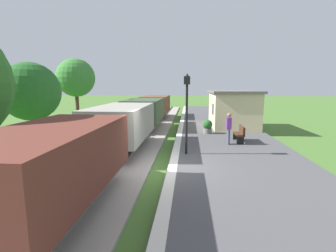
{
  "coord_description": "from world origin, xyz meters",
  "views": [
    {
      "loc": [
        1.01,
        -9.46,
        3.38
      ],
      "look_at": [
        0.06,
        1.79,
        1.57
      ],
      "focal_mm": 26.65,
      "sensor_mm": 36.0,
      "label": 1
    }
  ],
  "objects_px": {
    "freight_train": "(136,117)",
    "bench_down_platform": "(219,114)",
    "station_hut": "(232,108)",
    "potted_planter": "(208,126)",
    "tree_trackside_far": "(76,78)",
    "bench_near_hut": "(240,134)",
    "person_waiting": "(229,127)",
    "lamp_post_near": "(187,99)",
    "tree_trackside_mid": "(30,92)"
  },
  "relations": [
    {
      "from": "bench_down_platform",
      "to": "potted_planter",
      "type": "xyz_separation_m",
      "value": [
        -1.63,
        -7.5,
        0.0
      ]
    },
    {
      "from": "station_hut",
      "to": "potted_planter",
      "type": "relative_size",
      "value": 6.33
    },
    {
      "from": "freight_train",
      "to": "person_waiting",
      "type": "height_order",
      "value": "freight_train"
    },
    {
      "from": "lamp_post_near",
      "to": "tree_trackside_far",
      "type": "relative_size",
      "value": 0.67
    },
    {
      "from": "station_hut",
      "to": "bench_down_platform",
      "type": "bearing_deg",
      "value": 96.94
    },
    {
      "from": "potted_planter",
      "to": "tree_trackside_far",
      "type": "bearing_deg",
      "value": 166.39
    },
    {
      "from": "person_waiting",
      "to": "station_hut",
      "type": "bearing_deg",
      "value": -100.3
    },
    {
      "from": "tree_trackside_far",
      "to": "lamp_post_near",
      "type": "bearing_deg",
      "value": -41.42
    },
    {
      "from": "freight_train",
      "to": "lamp_post_near",
      "type": "relative_size",
      "value": 7.03
    },
    {
      "from": "freight_train",
      "to": "tree_trackside_far",
      "type": "height_order",
      "value": "tree_trackside_far"
    },
    {
      "from": "person_waiting",
      "to": "tree_trackside_far",
      "type": "height_order",
      "value": "tree_trackside_far"
    },
    {
      "from": "station_hut",
      "to": "bench_down_platform",
      "type": "relative_size",
      "value": 3.87
    },
    {
      "from": "person_waiting",
      "to": "tree_trackside_mid",
      "type": "xyz_separation_m",
      "value": [
        -11.15,
        0.12,
        1.88
      ]
    },
    {
      "from": "station_hut",
      "to": "person_waiting",
      "type": "height_order",
      "value": "station_hut"
    },
    {
      "from": "person_waiting",
      "to": "potted_planter",
      "type": "distance_m",
      "value": 3.27
    },
    {
      "from": "bench_down_platform",
      "to": "potted_planter",
      "type": "relative_size",
      "value": 1.64
    },
    {
      "from": "lamp_post_near",
      "to": "tree_trackside_far",
      "type": "bearing_deg",
      "value": 138.58
    },
    {
      "from": "person_waiting",
      "to": "potted_planter",
      "type": "xyz_separation_m",
      "value": [
        -0.9,
        3.11,
        -0.46
      ]
    },
    {
      "from": "station_hut",
      "to": "person_waiting",
      "type": "relative_size",
      "value": 3.39
    },
    {
      "from": "potted_planter",
      "to": "lamp_post_near",
      "type": "distance_m",
      "value": 5.79
    },
    {
      "from": "freight_train",
      "to": "tree_trackside_far",
      "type": "bearing_deg",
      "value": 147.98
    },
    {
      "from": "bench_down_platform",
      "to": "person_waiting",
      "type": "distance_m",
      "value": 10.64
    },
    {
      "from": "bench_down_platform",
      "to": "station_hut",
      "type": "bearing_deg",
      "value": -83.06
    },
    {
      "from": "potted_planter",
      "to": "lamp_post_near",
      "type": "xyz_separation_m",
      "value": [
        -1.36,
        -5.24,
        2.08
      ]
    },
    {
      "from": "freight_train",
      "to": "bench_down_platform",
      "type": "xyz_separation_m",
      "value": [
        6.29,
        8.43,
        -0.68
      ]
    },
    {
      "from": "station_hut",
      "to": "tree_trackside_far",
      "type": "distance_m",
      "value": 12.44
    },
    {
      "from": "bench_near_hut",
      "to": "bench_down_platform",
      "type": "relative_size",
      "value": 1.0
    },
    {
      "from": "tree_trackside_mid",
      "to": "bench_down_platform",
      "type": "bearing_deg",
      "value": 41.45
    },
    {
      "from": "bench_near_hut",
      "to": "lamp_post_near",
      "type": "relative_size",
      "value": 0.41
    },
    {
      "from": "tree_trackside_far",
      "to": "potted_planter",
      "type": "bearing_deg",
      "value": -13.61
    },
    {
      "from": "person_waiting",
      "to": "freight_train",
      "type": "bearing_deg",
      "value": -20.72
    },
    {
      "from": "station_hut",
      "to": "tree_trackside_mid",
      "type": "distance_m",
      "value": 13.97
    },
    {
      "from": "lamp_post_near",
      "to": "station_hut",
      "type": "bearing_deg",
      "value": 67.71
    },
    {
      "from": "station_hut",
      "to": "person_waiting",
      "type": "xyz_separation_m",
      "value": [
        -1.24,
        -6.4,
        -0.47
      ]
    },
    {
      "from": "bench_down_platform",
      "to": "tree_trackside_far",
      "type": "distance_m",
      "value": 13.14
    },
    {
      "from": "station_hut",
      "to": "tree_trackside_far",
      "type": "xyz_separation_m",
      "value": [
        -12.19,
        -0.85,
        2.35
      ]
    },
    {
      "from": "bench_down_platform",
      "to": "lamp_post_near",
      "type": "height_order",
      "value": "lamp_post_near"
    },
    {
      "from": "bench_near_hut",
      "to": "lamp_post_near",
      "type": "bearing_deg",
      "value": -136.98
    },
    {
      "from": "bench_down_platform",
      "to": "person_waiting",
      "type": "bearing_deg",
      "value": -93.92
    },
    {
      "from": "potted_planter",
      "to": "lamp_post_near",
      "type": "height_order",
      "value": "lamp_post_near"
    },
    {
      "from": "bench_near_hut",
      "to": "person_waiting",
      "type": "relative_size",
      "value": 0.88
    },
    {
      "from": "tree_trackside_far",
      "to": "bench_down_platform",
      "type": "bearing_deg",
      "value": 23.44
    },
    {
      "from": "station_hut",
      "to": "bench_near_hut",
      "type": "xyz_separation_m",
      "value": [
        -0.51,
        -5.74,
        -0.93
      ]
    },
    {
      "from": "station_hut",
      "to": "bench_down_platform",
      "type": "height_order",
      "value": "station_hut"
    },
    {
      "from": "freight_train",
      "to": "bench_near_hut",
      "type": "xyz_separation_m",
      "value": [
        6.29,
        -1.52,
        -0.68
      ]
    },
    {
      "from": "station_hut",
      "to": "bench_near_hut",
      "type": "distance_m",
      "value": 5.84
    },
    {
      "from": "freight_train",
      "to": "bench_down_platform",
      "type": "height_order",
      "value": "freight_train"
    },
    {
      "from": "bench_near_hut",
      "to": "tree_trackside_mid",
      "type": "bearing_deg",
      "value": -177.37
    },
    {
      "from": "freight_train",
      "to": "tree_trackside_mid",
      "type": "bearing_deg",
      "value": -159.78
    },
    {
      "from": "person_waiting",
      "to": "lamp_post_near",
      "type": "distance_m",
      "value": 3.49
    }
  ]
}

